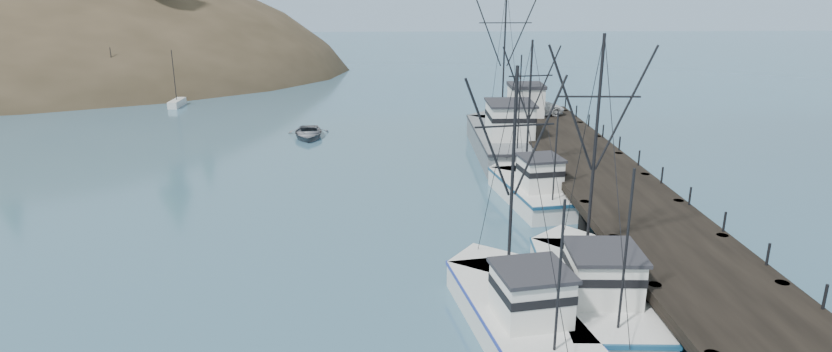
{
  "coord_description": "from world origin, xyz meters",
  "views": [
    {
      "loc": [
        1.15,
        -22.19,
        13.78
      ],
      "look_at": [
        2.24,
        14.36,
        2.5
      ],
      "focal_mm": 28.0,
      "sensor_mm": 36.0,
      "label": 1
    }
  ],
  "objects_px": {
    "work_vessel": "(504,138)",
    "motorboat": "(308,137)",
    "trawler_mid": "(515,308)",
    "pier": "(603,179)",
    "trawler_near": "(590,287)",
    "pickup_truck": "(535,107)",
    "trawler_far": "(530,188)",
    "pier_shed": "(526,99)"
  },
  "relations": [
    {
      "from": "trawler_mid",
      "to": "trawler_far",
      "type": "height_order",
      "value": "trawler_mid"
    },
    {
      "from": "motorboat",
      "to": "pickup_truck",
      "type": "bearing_deg",
      "value": -7.26
    },
    {
      "from": "pier",
      "to": "pickup_truck",
      "type": "bearing_deg",
      "value": 92.03
    },
    {
      "from": "pier",
      "to": "trawler_far",
      "type": "relative_size",
      "value": 4.22
    },
    {
      "from": "trawler_far",
      "to": "work_vessel",
      "type": "height_order",
      "value": "work_vessel"
    },
    {
      "from": "trawler_mid",
      "to": "motorboat",
      "type": "xyz_separation_m",
      "value": [
        -12.74,
        33.25,
        -0.82
      ]
    },
    {
      "from": "motorboat",
      "to": "pier",
      "type": "bearing_deg",
      "value": -47.32
    },
    {
      "from": "work_vessel",
      "to": "pier_shed",
      "type": "bearing_deg",
      "value": 63.1
    },
    {
      "from": "trawler_far",
      "to": "pickup_truck",
      "type": "relative_size",
      "value": 2.01
    },
    {
      "from": "trawler_near",
      "to": "trawler_far",
      "type": "height_order",
      "value": "trawler_near"
    },
    {
      "from": "trawler_mid",
      "to": "pickup_truck",
      "type": "xyz_separation_m",
      "value": [
        7.45,
        32.65,
        1.9
      ]
    },
    {
      "from": "pier_shed",
      "to": "motorboat",
      "type": "xyz_separation_m",
      "value": [
        -19.34,
        0.6,
        -3.42
      ]
    },
    {
      "from": "work_vessel",
      "to": "trawler_mid",
      "type": "bearing_deg",
      "value": -98.16
    },
    {
      "from": "pickup_truck",
      "to": "trawler_far",
      "type": "bearing_deg",
      "value": 155.04
    },
    {
      "from": "trawler_near",
      "to": "pier_shed",
      "type": "distance_m",
      "value": 31.11
    },
    {
      "from": "trawler_near",
      "to": "trawler_far",
      "type": "distance_m",
      "value": 13.75
    },
    {
      "from": "pier",
      "to": "motorboat",
      "type": "height_order",
      "value": "pier"
    },
    {
      "from": "work_vessel",
      "to": "motorboat",
      "type": "xyz_separation_m",
      "value": [
        -16.67,
        5.85,
        -1.23
      ]
    },
    {
      "from": "pier",
      "to": "trawler_far",
      "type": "xyz_separation_m",
      "value": [
        -4.37,
        0.89,
        -0.87
      ]
    },
    {
      "from": "trawler_far",
      "to": "pickup_truck",
      "type": "distance_m",
      "value": 17.61
    },
    {
      "from": "trawler_mid",
      "to": "motorboat",
      "type": "height_order",
      "value": "trawler_mid"
    },
    {
      "from": "trawler_near",
      "to": "motorboat",
      "type": "distance_m",
      "value": 35.46
    },
    {
      "from": "work_vessel",
      "to": "motorboat",
      "type": "height_order",
      "value": "work_vessel"
    },
    {
      "from": "motorboat",
      "to": "trawler_mid",
      "type": "bearing_deg",
      "value": -74.6
    },
    {
      "from": "pier",
      "to": "work_vessel",
      "type": "height_order",
      "value": "work_vessel"
    },
    {
      "from": "pier",
      "to": "pickup_truck",
      "type": "relative_size",
      "value": 8.48
    },
    {
      "from": "pier_shed",
      "to": "pickup_truck",
      "type": "distance_m",
      "value": 1.11
    },
    {
      "from": "pier",
      "to": "trawler_mid",
      "type": "xyz_separation_m",
      "value": [
        -8.09,
        -14.65,
        -0.87
      ]
    },
    {
      "from": "pier",
      "to": "trawler_mid",
      "type": "relative_size",
      "value": 3.98
    },
    {
      "from": "pier_shed",
      "to": "pickup_truck",
      "type": "bearing_deg",
      "value": 0.0
    },
    {
      "from": "motorboat",
      "to": "trawler_near",
      "type": "bearing_deg",
      "value": -68.11
    },
    {
      "from": "trawler_near",
      "to": "work_vessel",
      "type": "relative_size",
      "value": 0.74
    },
    {
      "from": "pickup_truck",
      "to": "motorboat",
      "type": "distance_m",
      "value": 20.39
    },
    {
      "from": "trawler_near",
      "to": "work_vessel",
      "type": "xyz_separation_m",
      "value": [
        0.32,
        25.6,
        0.41
      ]
    },
    {
      "from": "pier",
      "to": "trawler_mid",
      "type": "bearing_deg",
      "value": -118.91
    },
    {
      "from": "trawler_mid",
      "to": "pier",
      "type": "bearing_deg",
      "value": 61.09
    },
    {
      "from": "pier",
      "to": "trawler_mid",
      "type": "height_order",
      "value": "trawler_mid"
    },
    {
      "from": "trawler_near",
      "to": "trawler_mid",
      "type": "height_order",
      "value": "trawler_near"
    },
    {
      "from": "trawler_near",
      "to": "work_vessel",
      "type": "distance_m",
      "value": 25.61
    },
    {
      "from": "pier_shed",
      "to": "motorboat",
      "type": "height_order",
      "value": "pier_shed"
    },
    {
      "from": "trawler_near",
      "to": "trawler_far",
      "type": "relative_size",
      "value": 1.14
    },
    {
      "from": "trawler_mid",
      "to": "motorboat",
      "type": "relative_size",
      "value": 2.1
    }
  ]
}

